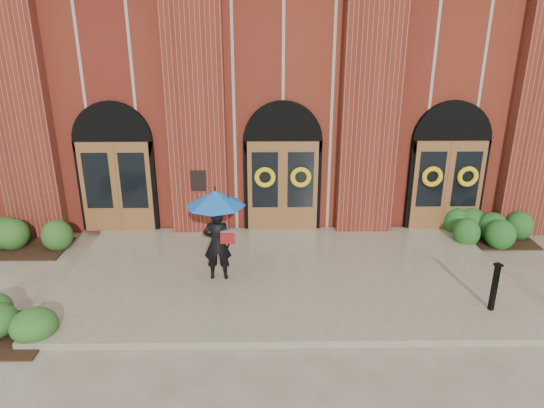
{
  "coord_description": "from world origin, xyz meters",
  "views": [
    {
      "loc": [
        -0.47,
        -9.82,
        5.44
      ],
      "look_at": [
        -0.31,
        1.0,
        1.52
      ],
      "focal_mm": 32.0,
      "sensor_mm": 36.0,
      "label": 1
    }
  ],
  "objects_px": {
    "hedge_wall_left": "(1,236)",
    "man_with_umbrella": "(216,218)",
    "hedge_wall_right": "(475,228)",
    "metal_post": "(495,286)"
  },
  "relations": [
    {
      "from": "hedge_wall_right",
      "to": "metal_post",
      "type": "bearing_deg",
      "value": -107.63
    },
    {
      "from": "man_with_umbrella",
      "to": "hedge_wall_left",
      "type": "xyz_separation_m",
      "value": [
        -5.79,
        1.88,
        -1.21
      ]
    },
    {
      "from": "metal_post",
      "to": "hedge_wall_right",
      "type": "xyz_separation_m",
      "value": [
        1.17,
        3.69,
        -0.31
      ]
    },
    {
      "from": "man_with_umbrella",
      "to": "hedge_wall_left",
      "type": "height_order",
      "value": "man_with_umbrella"
    },
    {
      "from": "metal_post",
      "to": "hedge_wall_left",
      "type": "relative_size",
      "value": 0.34
    },
    {
      "from": "man_with_umbrella",
      "to": "hedge_wall_right",
      "type": "relative_size",
      "value": 0.72
    },
    {
      "from": "metal_post",
      "to": "hedge_wall_left",
      "type": "distance_m",
      "value": 11.82
    },
    {
      "from": "man_with_umbrella",
      "to": "metal_post",
      "type": "xyz_separation_m",
      "value": [
        5.56,
        -1.41,
        -0.91
      ]
    },
    {
      "from": "hedge_wall_left",
      "to": "man_with_umbrella",
      "type": "bearing_deg",
      "value": -17.94
    },
    {
      "from": "man_with_umbrella",
      "to": "hedge_wall_right",
      "type": "distance_m",
      "value": 7.21
    }
  ]
}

